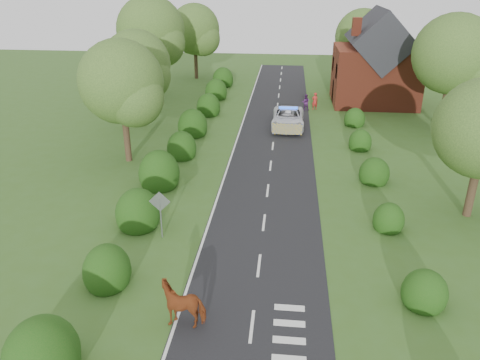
# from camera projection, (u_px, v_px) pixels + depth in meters

# --- Properties ---
(ground) EXTENTS (120.00, 120.00, 0.00)m
(ground) POSITION_uv_depth(u_px,v_px,m) (259.00, 266.00, 21.20)
(ground) COLOR #395D1F
(road) EXTENTS (6.00, 70.00, 0.02)m
(road) POSITION_uv_depth(u_px,v_px,m) (272.00, 151.00, 34.82)
(road) COLOR black
(road) RESTS_ON ground
(road_markings) EXTENTS (4.96, 70.00, 0.01)m
(road_markings) POSITION_uv_depth(u_px,v_px,m) (249.00, 160.00, 33.08)
(road_markings) COLOR white
(road_markings) RESTS_ON road
(hedgerow_left) EXTENTS (2.75, 50.41, 3.00)m
(hedgerow_left) POSITION_uv_depth(u_px,v_px,m) (176.00, 154.00, 32.13)
(hedgerow_left) COLOR #174810
(hedgerow_left) RESTS_ON ground
(hedgerow_right) EXTENTS (2.10, 45.78, 2.10)m
(hedgerow_right) POSITION_uv_depth(u_px,v_px,m) (371.00, 167.00, 30.54)
(hedgerow_right) COLOR #174810
(hedgerow_right) RESTS_ON ground
(tree_left_a) EXTENTS (5.74, 5.60, 8.38)m
(tree_left_a) POSITION_uv_depth(u_px,v_px,m) (124.00, 86.00, 30.72)
(tree_left_a) COLOR #332316
(tree_left_a) RESTS_ON ground
(tree_left_b) EXTENTS (5.74, 5.60, 8.07)m
(tree_left_b) POSITION_uv_depth(u_px,v_px,m) (139.00, 67.00, 38.24)
(tree_left_b) COLOR #332316
(tree_left_b) RESTS_ON ground
(tree_left_c) EXTENTS (6.97, 6.80, 10.22)m
(tree_left_c) POSITION_uv_depth(u_px,v_px,m) (153.00, 34.00, 46.83)
(tree_left_c) COLOR #332316
(tree_left_c) RESTS_ON ground
(tree_left_d) EXTENTS (6.15, 6.00, 8.89)m
(tree_left_d) POSITION_uv_depth(u_px,v_px,m) (197.00, 32.00, 56.06)
(tree_left_d) COLOR #332316
(tree_left_d) RESTS_ON ground
(tree_right_b) EXTENTS (6.56, 6.40, 9.40)m
(tree_right_b) POSITION_uv_depth(u_px,v_px,m) (457.00, 58.00, 37.27)
(tree_right_b) COLOR #332316
(tree_right_b) RESTS_ON ground
(tree_right_c) EXTENTS (6.15, 6.00, 8.58)m
(tree_right_c) POSITION_uv_depth(u_px,v_px,m) (364.00, 38.00, 52.53)
(tree_right_c) COLOR #332316
(tree_right_c) RESTS_ON ground
(road_sign) EXTENTS (1.06, 0.08, 2.53)m
(road_sign) POSITION_uv_depth(u_px,v_px,m) (160.00, 208.00, 22.82)
(road_sign) COLOR gray
(road_sign) RESTS_ON ground
(house) EXTENTS (8.00, 7.40, 9.17)m
(house) POSITION_uv_depth(u_px,v_px,m) (376.00, 65.00, 46.01)
(house) COLOR maroon
(house) RESTS_ON ground
(cow) EXTENTS (2.10, 1.16, 1.47)m
(cow) POSITION_uv_depth(u_px,v_px,m) (184.00, 304.00, 17.61)
(cow) COLOR maroon
(cow) RESTS_ON ground
(police_van) EXTENTS (2.71, 5.83, 1.75)m
(police_van) POSITION_uv_depth(u_px,v_px,m) (288.00, 118.00, 39.88)
(police_van) COLOR silver
(police_van) RESTS_ON ground
(pedestrian_red) EXTENTS (0.69, 0.56, 1.66)m
(pedestrian_red) POSITION_uv_depth(u_px,v_px,m) (315.00, 101.00, 44.90)
(pedestrian_red) COLOR #AD2420
(pedestrian_red) RESTS_ON ground
(pedestrian_purple) EXTENTS (0.76, 0.60, 1.54)m
(pedestrian_purple) POSITION_uv_depth(u_px,v_px,m) (306.00, 102.00, 44.75)
(pedestrian_purple) COLOR #4C1E57
(pedestrian_purple) RESTS_ON ground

